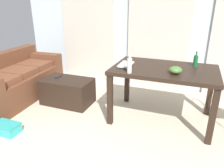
{
  "coord_description": "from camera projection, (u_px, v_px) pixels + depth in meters",
  "views": [
    {
      "loc": [
        0.66,
        -1.11,
        1.62
      ],
      "look_at": [
        -0.44,
        1.76,
        0.42
      ],
      "focal_mm": 34.54,
      "sensor_mm": 36.0,
      "label": 1
    }
  ],
  "objects": [
    {
      "name": "ground_plane",
      "position": [
        127.0,
        136.0,
        2.75
      ],
      "size": [
        7.32,
        7.32,
        0.0
      ],
      "primitive_type": "plane",
      "color": "beige"
    },
    {
      "name": "wall_back",
      "position": [
        160.0,
        22.0,
        3.97
      ],
      "size": [
        5.72,
        0.1,
        2.49
      ],
      "primitive_type": "cube",
      "color": "silver",
      "rests_on": "ground"
    },
    {
      "name": "curtains",
      "position": [
        158.0,
        31.0,
        3.95
      ],
      "size": [
        4.07,
        0.03,
        2.2
      ],
      "color": "beige",
      "rests_on": "ground"
    },
    {
      "name": "couch",
      "position": [
        15.0,
        80.0,
        3.77
      ],
      "size": [
        0.91,
        1.79,
        0.77
      ],
      "color": "brown",
      "rests_on": "ground"
    },
    {
      "name": "coffee_table",
      "position": [
        68.0,
        91.0,
        3.58
      ],
      "size": [
        0.81,
        0.49,
        0.42
      ],
      "color": "black",
      "rests_on": "ground"
    },
    {
      "name": "craft_table",
      "position": [
        164.0,
        75.0,
        2.93
      ],
      "size": [
        1.38,
        0.88,
        0.77
      ],
      "color": "black",
      "rests_on": "ground"
    },
    {
      "name": "bottle_near",
      "position": [
        196.0,
        61.0,
        2.94
      ],
      "size": [
        0.06,
        0.06,
        0.21
      ],
      "color": "#195B2D",
      "rests_on": "craft_table"
    },
    {
      "name": "bottle_far",
      "position": [
        130.0,
        65.0,
        2.66
      ],
      "size": [
        0.06,
        0.06,
        0.24
      ],
      "color": "beige",
      "rests_on": "craft_table"
    },
    {
      "name": "bowl",
      "position": [
        176.0,
        70.0,
        2.65
      ],
      "size": [
        0.16,
        0.16,
        0.09
      ],
      "primitive_type": "ellipsoid",
      "color": "#477033",
      "rests_on": "craft_table"
    },
    {
      "name": "book_stack",
      "position": [
        126.0,
        65.0,
        2.97
      ],
      "size": [
        0.19,
        0.29,
        0.04
      ],
      "color": "#2D7F56",
      "rests_on": "craft_table"
    },
    {
      "name": "tv_remote_primary",
      "position": [
        58.0,
        76.0,
        3.61
      ],
      "size": [
        0.05,
        0.15,
        0.02
      ],
      "primitive_type": "cube",
      "rotation": [
        0.0,
        0.0,
        -0.07
      ],
      "color": "#232326",
      "rests_on": "coffee_table"
    },
    {
      "name": "shoebox",
      "position": [
        6.0,
        128.0,
        2.8
      ],
      "size": [
        0.34,
        0.21,
        0.13
      ],
      "color": "#33B2AD",
      "rests_on": "ground"
    }
  ]
}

